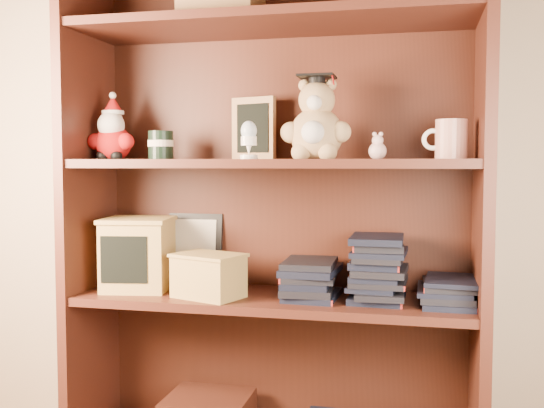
% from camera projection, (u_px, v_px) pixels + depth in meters
% --- Properties ---
extents(bookcase, '(1.20, 0.35, 1.60)m').
position_uv_depth(bookcase, '(275.00, 217.00, 1.90)').
color(bookcase, '#451E13').
rests_on(bookcase, ground).
extents(shelf_lower, '(1.14, 0.33, 0.02)m').
position_uv_depth(shelf_lower, '(272.00, 300.00, 1.87)').
color(shelf_lower, '#451E13').
rests_on(shelf_lower, ground).
extents(shelf_upper, '(1.14, 0.33, 0.02)m').
position_uv_depth(shelf_upper, '(272.00, 164.00, 1.84)').
color(shelf_upper, '#451E13').
rests_on(shelf_upper, ground).
extents(santa_plush, '(0.15, 0.11, 0.21)m').
position_uv_depth(santa_plush, '(112.00, 134.00, 1.94)').
color(santa_plush, '#A50F0F').
rests_on(santa_plush, shelf_upper).
extents(teachers_tin, '(0.08, 0.08, 0.09)m').
position_uv_depth(teachers_tin, '(161.00, 145.00, 1.92)').
color(teachers_tin, black).
rests_on(teachers_tin, shelf_upper).
extents(chalkboard_plaque, '(0.15, 0.10, 0.19)m').
position_uv_depth(chalkboard_plaque, '(254.00, 129.00, 1.97)').
color(chalkboard_plaque, '#9E7547').
rests_on(chalkboard_plaque, shelf_upper).
extents(egg_cup, '(0.05, 0.05, 0.11)m').
position_uv_depth(egg_cup, '(249.00, 139.00, 1.78)').
color(egg_cup, white).
rests_on(egg_cup, shelf_upper).
extents(grad_teddy_bear, '(0.20, 0.17, 0.24)m').
position_uv_depth(grad_teddy_bear, '(316.00, 126.00, 1.80)').
color(grad_teddy_bear, tan).
rests_on(grad_teddy_bear, shelf_upper).
extents(pink_figurine, '(0.05, 0.05, 0.08)m').
position_uv_depth(pink_figurine, '(378.00, 149.00, 1.77)').
color(pink_figurine, beige).
rests_on(pink_figurine, shelf_upper).
extents(teacher_mug, '(0.12, 0.09, 0.11)m').
position_uv_depth(teacher_mug, '(450.00, 139.00, 1.73)').
color(teacher_mug, silver).
rests_on(teacher_mug, shelf_upper).
extents(certificate_frame, '(0.18, 0.05, 0.23)m').
position_uv_depth(certificate_frame, '(195.00, 248.00, 2.06)').
color(certificate_frame, black).
rests_on(certificate_frame, shelf_lower).
extents(treats_box, '(0.23, 0.23, 0.22)m').
position_uv_depth(treats_box, '(138.00, 253.00, 1.95)').
color(treats_box, tan).
rests_on(treats_box, shelf_lower).
extents(pencils_box, '(0.23, 0.20, 0.13)m').
position_uv_depth(pencils_box, '(209.00, 275.00, 1.84)').
color(pencils_box, tan).
rests_on(pencils_box, shelf_lower).
extents(book_stack_left, '(0.14, 0.20, 0.10)m').
position_uv_depth(book_stack_left, '(311.00, 281.00, 1.84)').
color(book_stack_left, black).
rests_on(book_stack_left, shelf_lower).
extents(book_stack_mid, '(0.14, 0.20, 0.18)m').
position_uv_depth(book_stack_mid, '(377.00, 270.00, 1.79)').
color(book_stack_mid, black).
rests_on(book_stack_mid, shelf_lower).
extents(book_stack_right, '(0.14, 0.20, 0.08)m').
position_uv_depth(book_stack_right, '(448.00, 290.00, 1.75)').
color(book_stack_right, black).
rests_on(book_stack_right, shelf_lower).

